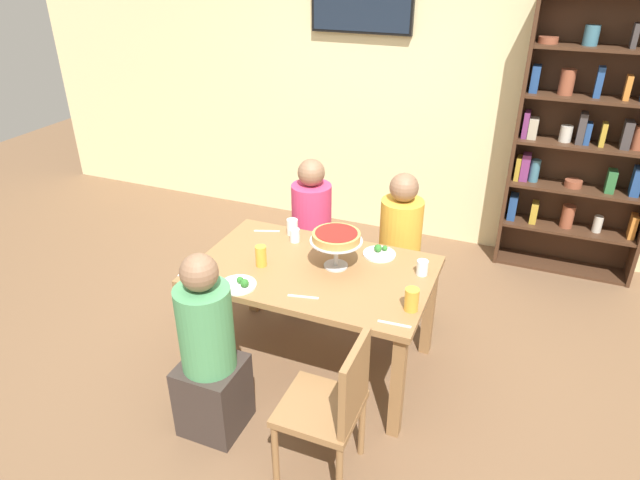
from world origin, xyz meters
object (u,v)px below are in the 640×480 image
television (362,1)px  diner_far_right (399,258)px  cutlery_knife_far (303,297)px  cutlery_fork_far (192,277)px  diner_far_left (312,240)px  diner_near_left (209,359)px  bookshelf (586,144)px  salad_plate_far_diner (379,253)px  dining_table (314,281)px  deep_dish_pizza_stand (336,239)px  water_glass_clear_spare (422,268)px  cutlery_fork_near (394,324)px  water_glass_clear_near (295,235)px  chair_near_right (333,404)px  beer_glass_amber_tall (412,300)px  cutlery_knife_near (267,231)px  water_glass_clear_far (292,227)px  salad_plate_near_diner (239,284)px  beer_glass_amber_short (261,256)px

television → diner_far_right: bearing=-59.7°
cutlery_knife_far → cutlery_fork_far: bearing=172.8°
television → diner_far_left: size_ratio=0.78×
diner_near_left → cutlery_knife_far: 0.62m
bookshelf → cutlery_knife_far: bookshelf is taller
diner_near_left → salad_plate_far_diner: 1.26m
dining_table → diner_far_left: size_ratio=1.27×
dining_table → diner_near_left: size_ratio=1.27×
diner_near_left → cutlery_fork_far: (-0.32, 0.36, 0.25)m
bookshelf → deep_dish_pizza_stand: size_ratio=6.81×
television → water_glass_clear_spare: bearing=-60.8°
water_glass_clear_spare → cutlery_fork_near: bearing=-91.8°
water_glass_clear_near → cutlery_knife_far: size_ratio=0.51×
dining_table → diner_far_right: (0.36, 0.75, -0.15)m
chair_near_right → salad_plate_far_diner: 1.14m
salad_plate_far_diner → cutlery_fork_near: bearing=-67.1°
bookshelf → beer_glass_amber_tall: (-0.83, -2.22, -0.31)m
water_glass_clear_near → bookshelf: bearing=44.7°
beer_glass_amber_tall → dining_table: bearing=163.0°
bookshelf → cutlery_fork_far: 3.23m
diner_far_right → chair_near_right: (0.08, -1.53, -0.01)m
dining_table → water_glass_clear_near: (-0.26, 0.28, 0.14)m
diner_far_left → diner_near_left: 1.50m
diner_far_right → cutlery_knife_near: 0.98m
dining_table → water_glass_clear_far: bearing=130.5°
diner_near_left → water_glass_clear_far: (0.00, 1.10, 0.30)m
cutlery_fork_far → cutlery_fork_near: bearing=-9.9°
diner_near_left → salad_plate_near_diner: diner_near_left is taller
television → water_glass_clear_near: (0.18, -1.83, -1.30)m
bookshelf → cutlery_knife_far: bearing=-121.5°
cutlery_knife_near → cutlery_fork_near: bearing=127.8°
beer_glass_amber_short → water_glass_clear_near: (0.06, 0.37, -0.02)m
water_glass_clear_spare → dining_table: bearing=-163.9°
water_glass_clear_spare → diner_near_left: bearing=-136.2°
beer_glass_amber_tall → cutlery_knife_far: size_ratio=0.73×
dining_table → diner_far_right: size_ratio=1.27×
chair_near_right → cutlery_knife_far: size_ratio=4.83×
diner_far_right → dining_table: bearing=-25.5°
diner_near_left → cutlery_knife_far: (0.39, 0.42, 0.25)m
cutlery_knife_far → diner_far_left: bearing=98.8°
deep_dish_pizza_stand → cutlery_knife_far: deep_dish_pizza_stand is taller
deep_dish_pizza_stand → water_glass_clear_spare: bearing=11.9°
television → cutlery_fork_near: (1.06, -2.48, -1.35)m
deep_dish_pizza_stand → beer_glass_amber_short: 0.48m
cutlery_knife_near → dining_table: bearing=126.0°
diner_far_left → beer_glass_amber_tall: bearing=46.1°
salad_plate_far_diner → cutlery_knife_near: salad_plate_far_diner is taller
beer_glass_amber_short → cutlery_knife_near: 0.47m
cutlery_knife_near → water_glass_clear_near: bearing=146.3°
diner_near_left → beer_glass_amber_tall: 1.16m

